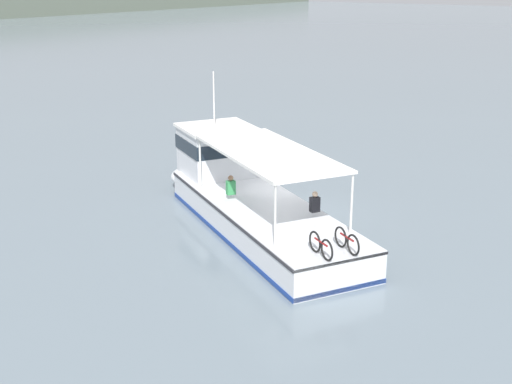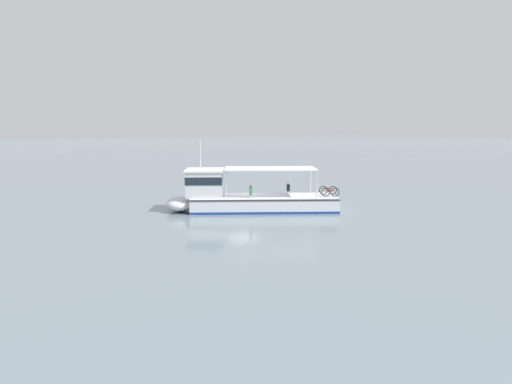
# 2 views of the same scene
# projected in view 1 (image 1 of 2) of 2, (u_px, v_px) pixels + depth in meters

# --- Properties ---
(ground_plane) EXTENTS (400.00, 400.00, 0.00)m
(ground_plane) POSITION_uv_depth(u_px,v_px,m) (281.00, 214.00, 26.21)
(ground_plane) COLOR slate
(ferry_main) EXTENTS (9.06, 12.54, 5.32)m
(ferry_main) POSITION_uv_depth(u_px,v_px,m) (245.00, 194.00, 25.34)
(ferry_main) COLOR silver
(ferry_main) RESTS_ON ground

